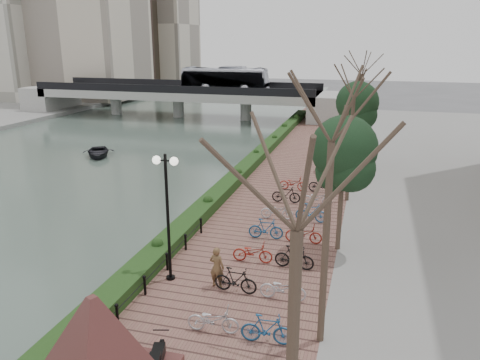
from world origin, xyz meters
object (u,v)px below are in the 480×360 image
at_px(granite_monument, 96,344).
at_px(boat, 98,152).
at_px(pedestrian, 217,267).
at_px(lamppost, 167,191).
at_px(motorcycle, 158,357).

xyz_separation_m(granite_monument, boat, (-15.75, 25.04, -1.53)).
bearing_deg(pedestrian, lamppost, 6.76).
bearing_deg(lamppost, boat, 128.65).
height_order(granite_monument, pedestrian, granite_monument).
relative_size(lamppost, motorcycle, 3.33).
relative_size(granite_monument, motorcycle, 3.21).
distance_m(motorcycle, pedestrian, 5.05).
xyz_separation_m(lamppost, boat, (-15.07, 18.84, -3.75)).
relative_size(lamppost, boat, 1.35).
relative_size(lamppost, pedestrian, 3.10).
bearing_deg(boat, motorcycle, -84.92).
bearing_deg(boat, pedestrian, -78.18).
xyz_separation_m(pedestrian, boat, (-17.04, 18.93, -0.91)).
distance_m(motorcycle, boat, 29.35).
bearing_deg(motorcycle, granite_monument, -152.98).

